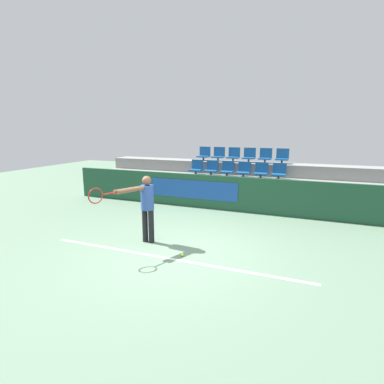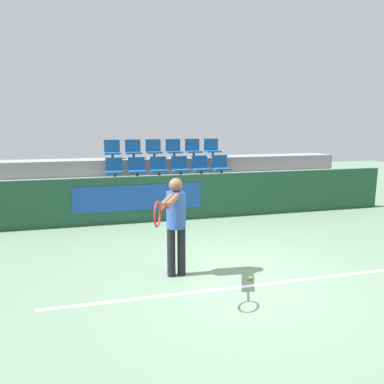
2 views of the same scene
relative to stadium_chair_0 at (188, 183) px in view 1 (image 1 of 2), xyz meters
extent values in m
plane|color=slate|center=(1.54, -4.46, -0.69)|extent=(30.00, 30.00, 0.00)
cube|color=white|center=(1.54, -4.71, -0.68)|extent=(5.76, 0.08, 0.01)
cube|color=#1E4C33|center=(1.54, -0.63, -0.12)|extent=(11.41, 0.12, 1.13)
cube|color=#19479E|center=(0.47, -0.70, -0.07)|extent=(3.08, 0.02, 0.62)
cube|color=gray|center=(1.54, -0.12, -0.46)|extent=(11.01, 0.87, 0.45)
cube|color=gray|center=(1.54, 0.75, -0.24)|extent=(11.01, 0.87, 0.90)
cube|color=gray|center=(1.54, 1.61, -0.01)|extent=(11.01, 0.87, 1.35)
cylinder|color=#333333|center=(0.00, -0.07, -0.17)|extent=(0.07, 0.07, 0.13)
cube|color=#195693|center=(0.00, -0.07, -0.08)|extent=(0.46, 0.42, 0.05)
cube|color=#195693|center=(0.00, 0.12, 0.13)|extent=(0.46, 0.04, 0.36)
cylinder|color=#333333|center=(0.62, -0.07, -0.17)|extent=(0.07, 0.07, 0.13)
cube|color=#195693|center=(0.62, -0.07, -0.08)|extent=(0.46, 0.42, 0.05)
cube|color=#195693|center=(0.62, 0.12, 0.13)|extent=(0.46, 0.04, 0.36)
cylinder|color=#333333|center=(1.23, -0.07, -0.17)|extent=(0.07, 0.07, 0.13)
cube|color=#195693|center=(1.23, -0.07, -0.08)|extent=(0.46, 0.42, 0.05)
cube|color=#195693|center=(1.23, 0.12, 0.13)|extent=(0.46, 0.04, 0.36)
cylinder|color=#333333|center=(1.85, -0.07, -0.17)|extent=(0.07, 0.07, 0.13)
cube|color=#195693|center=(1.85, -0.07, -0.08)|extent=(0.46, 0.42, 0.05)
cube|color=#195693|center=(1.85, 0.12, 0.13)|extent=(0.46, 0.04, 0.36)
cylinder|color=#333333|center=(2.46, -0.07, -0.17)|extent=(0.07, 0.07, 0.13)
cube|color=#195693|center=(2.46, -0.07, -0.08)|extent=(0.46, 0.42, 0.05)
cube|color=#195693|center=(2.46, 0.12, 0.13)|extent=(0.46, 0.04, 0.36)
cylinder|color=#333333|center=(3.08, -0.07, -0.17)|extent=(0.07, 0.07, 0.13)
cube|color=#195693|center=(3.08, -0.07, -0.08)|extent=(0.46, 0.42, 0.05)
cube|color=#195693|center=(3.08, 0.12, 0.13)|extent=(0.46, 0.04, 0.36)
cylinder|color=#333333|center=(0.00, 0.79, 0.28)|extent=(0.07, 0.07, 0.13)
cube|color=#195693|center=(0.00, 0.79, 0.37)|extent=(0.46, 0.42, 0.05)
cube|color=#195693|center=(0.00, 0.98, 0.58)|extent=(0.46, 0.04, 0.36)
cylinder|color=#333333|center=(0.62, 0.79, 0.28)|extent=(0.07, 0.07, 0.13)
cube|color=#195693|center=(0.62, 0.79, 0.37)|extent=(0.46, 0.42, 0.05)
cube|color=#195693|center=(0.62, 0.98, 0.58)|extent=(0.46, 0.04, 0.36)
cylinder|color=#333333|center=(1.23, 0.79, 0.28)|extent=(0.07, 0.07, 0.13)
cube|color=#195693|center=(1.23, 0.79, 0.37)|extent=(0.46, 0.42, 0.05)
cube|color=#195693|center=(1.23, 0.98, 0.58)|extent=(0.46, 0.04, 0.36)
cylinder|color=#333333|center=(1.85, 0.79, 0.28)|extent=(0.07, 0.07, 0.13)
cube|color=#195693|center=(1.85, 0.79, 0.37)|extent=(0.46, 0.42, 0.05)
cube|color=#195693|center=(1.85, 0.98, 0.58)|extent=(0.46, 0.04, 0.36)
cylinder|color=#333333|center=(2.46, 0.79, 0.28)|extent=(0.07, 0.07, 0.13)
cube|color=#195693|center=(2.46, 0.79, 0.37)|extent=(0.46, 0.42, 0.05)
cube|color=#195693|center=(2.46, 0.98, 0.58)|extent=(0.46, 0.04, 0.36)
cylinder|color=#333333|center=(3.08, 0.79, 0.28)|extent=(0.07, 0.07, 0.13)
cube|color=#195693|center=(3.08, 0.79, 0.37)|extent=(0.46, 0.42, 0.05)
cube|color=#195693|center=(3.08, 0.98, 0.58)|extent=(0.46, 0.04, 0.36)
cylinder|color=#333333|center=(0.00, 1.66, 0.73)|extent=(0.07, 0.07, 0.13)
cube|color=#195693|center=(0.00, 1.66, 0.82)|extent=(0.46, 0.42, 0.05)
cube|color=#195693|center=(0.00, 1.85, 1.03)|extent=(0.46, 0.04, 0.36)
cylinder|color=#333333|center=(0.62, 1.66, 0.73)|extent=(0.07, 0.07, 0.13)
cube|color=#195693|center=(0.62, 1.66, 0.82)|extent=(0.46, 0.42, 0.05)
cube|color=#195693|center=(0.62, 1.85, 1.03)|extent=(0.46, 0.04, 0.36)
cylinder|color=#333333|center=(1.23, 1.66, 0.73)|extent=(0.07, 0.07, 0.13)
cube|color=#195693|center=(1.23, 1.66, 0.82)|extent=(0.46, 0.42, 0.05)
cube|color=#195693|center=(1.23, 1.85, 1.03)|extent=(0.46, 0.04, 0.36)
cylinder|color=#333333|center=(1.85, 1.66, 0.73)|extent=(0.07, 0.07, 0.13)
cube|color=#195693|center=(1.85, 1.66, 0.82)|extent=(0.46, 0.42, 0.05)
cube|color=#195693|center=(1.85, 1.85, 1.03)|extent=(0.46, 0.04, 0.36)
cylinder|color=#333333|center=(2.46, 1.66, 0.73)|extent=(0.07, 0.07, 0.13)
cube|color=#195693|center=(2.46, 1.66, 0.82)|extent=(0.46, 0.42, 0.05)
cube|color=#195693|center=(2.46, 1.85, 1.03)|extent=(0.46, 0.04, 0.36)
cylinder|color=#333333|center=(3.08, 1.66, 0.73)|extent=(0.07, 0.07, 0.13)
cube|color=#195693|center=(3.08, 1.66, 0.82)|extent=(0.46, 0.42, 0.05)
cube|color=#195693|center=(3.08, 1.85, 1.03)|extent=(0.46, 0.04, 0.36)
cylinder|color=black|center=(0.60, -4.04, -0.29)|extent=(0.13, 0.13, 0.79)
cylinder|color=black|center=(0.76, -4.04, -0.29)|extent=(0.13, 0.13, 0.79)
cylinder|color=#2D4C99|center=(0.68, -4.04, 0.39)|extent=(0.30, 0.30, 0.57)
sphere|color=brown|center=(0.68, -4.04, 0.78)|extent=(0.21, 0.21, 0.21)
cylinder|color=brown|center=(0.45, -4.49, 0.63)|extent=(0.33, 0.65, 0.09)
cylinder|color=brown|center=(0.54, -4.49, 0.63)|extent=(0.33, 0.65, 0.09)
cylinder|color=#AD231E|center=(0.31, -4.93, 0.63)|extent=(0.14, 0.29, 0.03)
torus|color=#AD231E|center=(0.20, -5.21, 0.63)|extent=(0.14, 0.31, 0.32)
sphere|color=#CCDB33|center=(1.75, -4.50, -0.65)|extent=(0.07, 0.07, 0.07)
camera|label=1|loc=(4.11, -9.85, 1.93)|focal=28.00mm
camera|label=2|loc=(-0.49, -9.55, 1.72)|focal=35.00mm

